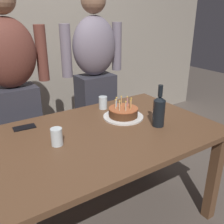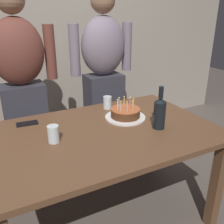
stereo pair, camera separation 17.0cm
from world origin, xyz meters
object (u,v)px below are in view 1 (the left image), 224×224
water_glass_far (103,103)px  wine_bottle (159,110)px  water_glass_near (57,137)px  cell_phone (24,127)px  person_man_bearded (14,93)px  person_woman_cardigan (95,80)px  birthday_cake (123,113)px

water_glass_far → wine_bottle: bearing=-73.4°
water_glass_near → wine_bottle: 0.69m
cell_phone → wine_bottle: bearing=-26.8°
water_glass_far → person_man_bearded: (-0.59, 0.37, 0.08)m
person_woman_cardigan → birthday_cake: bearing=79.2°
water_glass_far → person_man_bearded: 0.70m
birthday_cake → cell_phone: birthday_cake is taller
water_glass_near → cell_phone: water_glass_near is taller
water_glass_far → birthday_cake: bearing=-83.2°
birthday_cake → person_woman_cardigan: (0.12, 0.61, 0.10)m
birthday_cake → cell_phone: 0.70m
person_man_bearded → water_glass_near: bearing=94.1°
birthday_cake → wine_bottle: bearing=-64.7°
birthday_cake → water_glass_near: bearing=-168.4°
person_man_bearded → water_glass_far: bearing=147.5°
wine_bottle → person_man_bearded: 1.13m
wine_bottle → cell_phone: bearing=149.1°
birthday_cake → cell_phone: (-0.66, 0.22, -0.03)m
wine_bottle → person_man_bearded: (-0.73, 0.86, 0.02)m
birthday_cake → person_man_bearded: person_man_bearded is taller
wine_bottle → cell_phone: 0.91m
water_glass_near → person_woman_cardigan: size_ratio=0.06×
water_glass_near → wine_bottle: wine_bottle is taller
person_man_bearded → person_woman_cardigan: (0.73, 0.00, 0.00)m
water_glass_near → cell_phone: bearing=106.4°
water_glass_near → water_glass_far: size_ratio=1.06×
person_man_bearded → person_woman_cardigan: same height
birthday_cake → cell_phone: bearing=161.6°
water_glass_far → wine_bottle: wine_bottle is taller
wine_bottle → person_woman_cardigan: person_woman_cardigan is taller
water_glass_far → person_woman_cardigan: (0.14, 0.37, 0.08)m
water_glass_near → cell_phone: (-0.10, 0.34, -0.05)m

